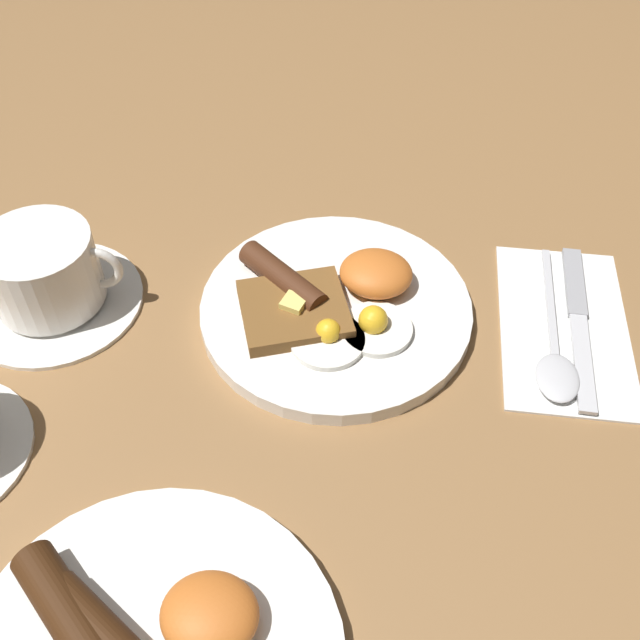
{
  "coord_description": "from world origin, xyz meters",
  "views": [
    {
      "loc": [
        -0.07,
        0.47,
        0.51
      ],
      "look_at": [
        0.01,
        0.03,
        0.03
      ],
      "focal_mm": 42.0,
      "sensor_mm": 36.0,
      "label": 1
    }
  ],
  "objects_px": {
    "teacup_near": "(46,277)",
    "spoon": "(556,361)",
    "breakfast_plate_near": "(335,306)",
    "knife": "(578,315)"
  },
  "relations": [
    {
      "from": "teacup_near",
      "to": "knife",
      "type": "distance_m",
      "value": 0.48
    },
    {
      "from": "spoon",
      "to": "knife",
      "type": "bearing_deg",
      "value": 158.25
    },
    {
      "from": "breakfast_plate_near",
      "to": "spoon",
      "type": "bearing_deg",
      "value": 171.68
    },
    {
      "from": "breakfast_plate_near",
      "to": "teacup_near",
      "type": "distance_m",
      "value": 0.26
    },
    {
      "from": "spoon",
      "to": "teacup_near",
      "type": "bearing_deg",
      "value": -91.58
    },
    {
      "from": "teacup_near",
      "to": "spoon",
      "type": "relative_size",
      "value": 0.87
    },
    {
      "from": "breakfast_plate_near",
      "to": "knife",
      "type": "height_order",
      "value": "breakfast_plate_near"
    },
    {
      "from": "breakfast_plate_near",
      "to": "knife",
      "type": "xyz_separation_m",
      "value": [
        -0.22,
        -0.03,
        -0.01
      ]
    },
    {
      "from": "teacup_near",
      "to": "knife",
      "type": "bearing_deg",
      "value": -172.64
    },
    {
      "from": "breakfast_plate_near",
      "to": "knife",
      "type": "relative_size",
      "value": 1.25
    }
  ]
}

